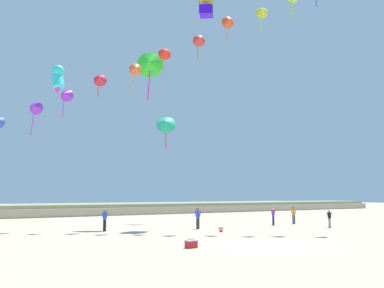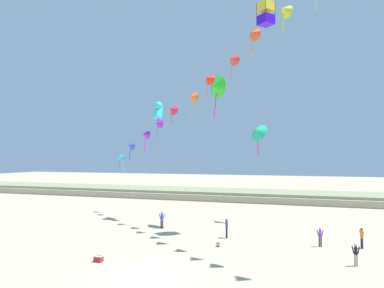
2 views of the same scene
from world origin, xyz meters
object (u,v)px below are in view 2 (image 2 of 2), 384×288
at_px(person_far_right, 320,236).
at_px(large_kite_mid_trail, 258,132).
at_px(large_kite_low_lead, 158,111).
at_px(large_kite_high_solo, 215,87).
at_px(large_kite_outer_drift, 266,14).
at_px(person_near_right, 362,237).
at_px(beach_ball, 218,244).
at_px(person_far_left, 162,219).
at_px(person_near_left, 356,253).
at_px(person_mid_center, 227,227).
at_px(beach_cooler, 99,259).

relative_size(person_far_right, large_kite_mid_trail, 0.43).
height_order(person_far_right, large_kite_low_lead, large_kite_low_lead).
distance_m(large_kite_high_solo, large_kite_outer_drift, 8.64).
height_order(person_near_right, large_kite_outer_drift, large_kite_outer_drift).
xyz_separation_m(large_kite_low_lead, beach_ball, (9.76, -9.97, -12.44)).
relative_size(person_far_left, large_kite_high_solo, 0.37).
bearing_deg(person_near_left, person_mid_center, 152.74).
bearing_deg(person_near_left, large_kite_outer_drift, 128.17).
bearing_deg(person_near_left, large_kite_high_solo, 141.10).
relative_size(person_near_left, person_far_right, 0.96).
bearing_deg(large_kite_mid_trail, beach_cooler, -115.43).
distance_m(large_kite_mid_trail, large_kite_high_solo, 7.11).
xyz_separation_m(person_mid_center, beach_cooler, (-6.85, -9.58, -0.78)).
bearing_deg(person_far_right, large_kite_mid_trail, 124.05).
height_order(person_near_right, large_kite_high_solo, large_kite_high_solo).
bearing_deg(person_far_left, beach_ball, -35.29).
relative_size(person_mid_center, large_kite_mid_trail, 0.48).
bearing_deg(person_mid_center, beach_ball, -89.94).
relative_size(person_near_left, large_kite_mid_trail, 0.41).
xyz_separation_m(large_kite_low_lead, large_kite_outer_drift, (13.00, -3.58, 8.60)).
height_order(person_near_left, person_near_right, person_near_right).
bearing_deg(beach_ball, large_kite_mid_trail, 81.54).
relative_size(person_far_left, beach_ball, 4.66).
distance_m(person_near_right, beach_cooler, 20.10).
bearing_deg(person_far_right, large_kite_outer_drift, 139.60).
bearing_deg(large_kite_low_lead, person_far_left, -61.85).
height_order(large_kite_low_lead, beach_ball, large_kite_low_lead).
distance_m(person_far_right, large_kite_mid_trail, 14.21).
xyz_separation_m(large_kite_low_lead, large_kite_mid_trail, (11.47, 1.53, -2.55)).
distance_m(person_near_left, beach_cooler, 17.28).
xyz_separation_m(person_mid_center, large_kite_mid_trail, (1.71, 8.43, 9.08)).
distance_m(person_far_left, large_kite_high_solo, 14.77).
relative_size(person_near_left, beach_ball, 4.11).
bearing_deg(person_near_right, large_kite_high_solo, 160.00).
xyz_separation_m(person_near_right, large_kite_low_lead, (-20.63, 7.01, 11.68)).
height_order(large_kite_mid_trail, beach_ball, large_kite_mid_trail).
xyz_separation_m(large_kite_outer_drift, beach_ball, (-3.24, -6.39, -21.03)).
relative_size(large_kite_low_lead, beach_ball, 6.97).
distance_m(person_mid_center, person_far_right, 7.81).
height_order(person_mid_center, large_kite_low_lead, large_kite_low_lead).
relative_size(beach_cooler, beach_ball, 1.59).
distance_m(person_near_left, person_mid_center, 11.05).
xyz_separation_m(person_near_right, person_far_left, (-18.00, 2.08, 0.04)).
xyz_separation_m(person_near_left, large_kite_mid_trail, (-8.10, 13.49, 9.21)).
relative_size(person_mid_center, large_kite_high_solo, 0.37).
distance_m(large_kite_mid_trail, large_kite_outer_drift, 12.35).
height_order(person_near_right, beach_cooler, person_near_right).
xyz_separation_m(person_far_right, beach_ball, (-7.79, -2.52, -0.71)).
bearing_deg(person_near_left, person_far_left, 157.47).
distance_m(person_mid_center, beach_ball, 3.18).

